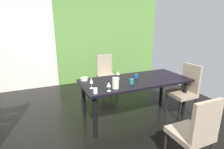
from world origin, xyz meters
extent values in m
cube|color=black|center=(0.00, 0.00, -0.01)|extent=(5.65, 5.47, 0.02)
cube|color=white|center=(-1.66, 2.69, 1.26)|extent=(2.33, 0.10, 2.53)
cube|color=#619242|center=(1.17, 2.69, 1.26)|extent=(3.32, 0.10, 2.53)
cube|color=black|center=(0.65, 0.16, 0.74)|extent=(2.04, 0.89, 0.04)
cylinder|color=black|center=(-0.27, 0.51, 0.36)|extent=(0.07, 0.07, 0.72)
cylinder|color=black|center=(1.58, 0.51, 0.36)|extent=(0.07, 0.07, 0.72)
cylinder|color=black|center=(-0.27, -0.18, 0.36)|extent=(0.07, 0.07, 0.72)
cylinder|color=black|center=(1.58, -0.18, 0.36)|extent=(0.07, 0.07, 0.72)
cube|color=tan|center=(0.65, -1.18, 0.44)|extent=(0.44, 0.44, 0.07)
cube|color=tan|center=(0.65, -1.38, 0.71)|extent=(0.42, 0.05, 0.53)
cylinder|color=black|center=(0.46, -0.99, 0.20)|extent=(0.04, 0.04, 0.41)
cylinder|color=black|center=(0.84, -0.99, 0.20)|extent=(0.04, 0.04, 0.41)
cube|color=tan|center=(1.52, -0.16, 0.44)|extent=(0.44, 0.44, 0.07)
cube|color=tan|center=(1.72, -0.16, 0.73)|extent=(0.05, 0.42, 0.58)
cylinder|color=black|center=(1.33, -0.35, 0.20)|extent=(0.04, 0.04, 0.41)
cylinder|color=black|center=(1.33, 0.03, 0.20)|extent=(0.04, 0.04, 0.41)
cylinder|color=black|center=(1.71, -0.35, 0.20)|extent=(0.04, 0.04, 0.41)
cylinder|color=black|center=(1.71, 0.03, 0.20)|extent=(0.04, 0.04, 0.41)
cube|color=tan|center=(0.62, 1.50, 0.44)|extent=(0.44, 0.44, 0.07)
cube|color=tan|center=(0.62, 1.70, 0.72)|extent=(0.42, 0.05, 0.55)
cylinder|color=black|center=(0.81, 1.31, 0.20)|extent=(0.04, 0.04, 0.41)
cylinder|color=black|center=(0.43, 1.31, 0.20)|extent=(0.04, 0.04, 0.41)
cylinder|color=black|center=(0.81, 1.69, 0.20)|extent=(0.04, 0.04, 0.41)
cylinder|color=black|center=(0.43, 1.69, 0.20)|extent=(0.04, 0.04, 0.41)
cylinder|color=silver|center=(-0.24, 0.04, 0.76)|extent=(0.07, 0.07, 0.00)
cylinder|color=silver|center=(-0.24, 0.04, 0.81)|extent=(0.01, 0.01, 0.09)
cone|color=silver|center=(-0.24, 0.04, 0.89)|extent=(0.06, 0.06, 0.09)
cylinder|color=silver|center=(-0.03, -0.18, 0.76)|extent=(0.07, 0.07, 0.00)
cylinder|color=silver|center=(-0.03, -0.18, 0.80)|extent=(0.01, 0.01, 0.07)
cone|color=silver|center=(-0.03, -0.18, 0.87)|extent=(0.07, 0.07, 0.07)
cylinder|color=silver|center=(0.39, 0.38, 0.76)|extent=(0.06, 0.06, 0.00)
cylinder|color=silver|center=(0.39, 0.38, 0.80)|extent=(0.01, 0.01, 0.07)
cone|color=silver|center=(0.39, 0.38, 0.87)|extent=(0.07, 0.07, 0.07)
cylinder|color=beige|center=(-0.24, 0.50, 0.79)|extent=(0.14, 0.14, 0.05)
cylinder|color=#256C63|center=(0.47, -0.02, 0.80)|extent=(0.08, 0.08, 0.09)
cylinder|color=#12498E|center=(0.71, 0.24, 0.80)|extent=(0.07, 0.07, 0.07)
cylinder|color=white|center=(-0.25, -0.19, 0.80)|extent=(0.07, 0.07, 0.08)
cylinder|color=silver|center=(0.12, -0.11, 0.85)|extent=(0.11, 0.11, 0.18)
cone|color=silver|center=(0.17, -0.11, 0.93)|extent=(0.04, 0.04, 0.03)
camera|label=1|loc=(-0.99, -2.54, 1.77)|focal=28.00mm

